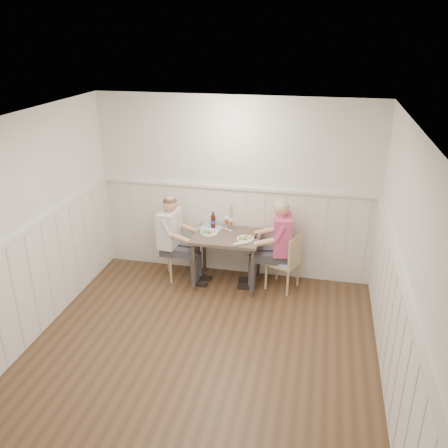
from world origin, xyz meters
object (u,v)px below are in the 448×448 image
man_in_pink (279,251)px  diner_cream (173,245)px  dining_table (227,242)px  grass_vase (230,216)px  chair_left (177,247)px  beer_bottle (213,221)px  chair_right (286,260)px

man_in_pink → diner_cream: bearing=-177.1°
dining_table → grass_vase: bearing=94.9°
dining_table → man_in_pink: size_ratio=0.69×
diner_cream → chair_left: bearing=62.1°
beer_bottle → chair_right: bearing=-10.4°
chair_left → beer_bottle: 0.65m
dining_table → diner_cream: (-0.78, -0.04, -0.11)m
dining_table → diner_cream: size_ratio=0.71×
man_in_pink → diner_cream: size_ratio=1.03×
dining_table → man_in_pink: (0.72, 0.04, -0.09)m
chair_left → man_in_pink: bearing=-0.1°
chair_left → beer_bottle: beer_bottle is taller
chair_right → grass_vase: grass_vase is taller
diner_cream → man_in_pink: bearing=2.9°
chair_right → chair_left: (-1.58, 0.02, 0.02)m
dining_table → man_in_pink: bearing=2.9°
chair_right → man_in_pink: 0.16m
beer_bottle → man_in_pink: bearing=-10.6°
beer_bottle → grass_vase: grass_vase is taller
chair_right → chair_left: 1.58m
chair_right → grass_vase: (-0.86, 0.29, 0.47)m
diner_cream → beer_bottle: (0.54, 0.26, 0.32)m
chair_left → grass_vase: 0.89m
man_in_pink → dining_table: bearing=-177.1°
chair_left → diner_cream: bearing=-117.9°
chair_left → diner_cream: size_ratio=0.67×
dining_table → chair_left: chair_left is taller
dining_table → man_in_pink: man_in_pink is taller
man_in_pink → beer_bottle: man_in_pink is taller
man_in_pink → chair_right: bearing=-9.2°
man_in_pink → beer_bottle: size_ratio=5.42×
dining_table → diner_cream: diner_cream is taller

